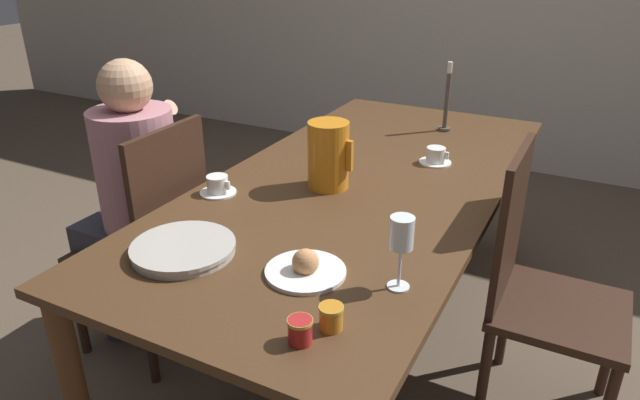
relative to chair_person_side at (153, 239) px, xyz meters
The scene contains 14 objects.
ground_plane 0.94m from the chair_person_side, 30.51° to the left, with size 20.00×20.00×0.00m, color brown.
dining_table 0.81m from the chair_person_side, 30.51° to the left, with size 1.00×2.15×0.73m.
chair_person_side is the anchor object (origin of this frame).
chair_opposite 1.41m from the chair_person_side, 14.07° to the left, with size 0.42×0.42×0.96m.
person_seated 0.22m from the chair_person_side, 160.99° to the left, with size 0.39×0.41×1.18m.
red_pitcher 0.76m from the chair_person_side, 25.87° to the left, with size 0.17×0.15×0.24m.
wine_glass_water 1.14m from the chair_person_side, 11.20° to the right, with size 0.06×0.06×0.20m.
teacup_near_person 0.39m from the chair_person_side, 11.96° to the left, with size 0.13×0.13×0.07m.
teacup_across 1.15m from the chair_person_side, 38.68° to the left, with size 0.13×0.13×0.07m.
serving_tray 0.61m from the chair_person_side, 35.89° to the right, with size 0.30×0.30×0.03m.
bread_plate 0.89m from the chair_person_side, 17.82° to the right, with size 0.22×0.22×0.07m.
jam_jar_amber 1.11m from the chair_person_side, 24.28° to the right, with size 0.06×0.06×0.06m.
jam_jar_red 1.11m from the chair_person_side, 28.82° to the right, with size 0.06×0.06×0.06m.
candlestick_tall 1.43m from the chair_person_side, 55.32° to the left, with size 0.06×0.06×0.32m.
Camera 1 is at (0.77, -1.81, 1.55)m, focal length 32.00 mm.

